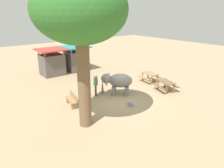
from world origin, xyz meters
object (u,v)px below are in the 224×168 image
at_px(elephant, 117,81).
at_px(picnic_table_near, 150,75).
at_px(market_stall_teal, 76,60).
at_px(shade_tree_main, 81,12).
at_px(wooden_bench, 72,99).
at_px(market_stall_red, 52,63).
at_px(feed_bucket, 130,103).
at_px(person_handler, 96,83).
at_px(picnic_table_far, 166,84).

relative_size(elephant, picnic_table_near, 1.31).
height_order(picnic_table_near, market_stall_teal, market_stall_teal).
bearing_deg(shade_tree_main, wooden_bench, 77.43).
relative_size(market_stall_red, feed_bucket, 7.00).
height_order(person_handler, market_stall_teal, market_stall_teal).
relative_size(elephant, market_stall_red, 0.86).
xyz_separation_m(elephant, picnic_table_far, (3.42, -1.77, -0.44)).
bearing_deg(market_stall_red, elephant, -77.90).
xyz_separation_m(wooden_bench, market_stall_teal, (4.49, 7.50, 0.67)).
bearing_deg(feed_bucket, shade_tree_main, -175.41).
bearing_deg(person_handler, wooden_bench, -133.20).
bearing_deg(wooden_bench, feed_bucket, -117.40).
height_order(wooden_bench, picnic_table_near, wooden_bench).
relative_size(person_handler, market_stall_teal, 0.64).
height_order(elephant, wooden_bench, elephant).
distance_m(picnic_table_far, feed_bucket, 4.03).
relative_size(wooden_bench, market_stall_red, 0.58).
height_order(person_handler, picnic_table_far, person_handler).
xyz_separation_m(shade_tree_main, feed_bucket, (3.57, 0.29, -5.68)).
xyz_separation_m(person_handler, market_stall_red, (-0.32, 6.95, 0.19)).
relative_size(elephant, market_stall_teal, 0.86).
distance_m(market_stall_red, feed_bucket, 9.93).
distance_m(person_handler, wooden_bench, 2.33).
height_order(elephant, feed_bucket, elephant).
xyz_separation_m(shade_tree_main, market_stall_red, (2.48, 10.11, -4.70)).
distance_m(person_handler, feed_bucket, 3.07).
xyz_separation_m(picnic_table_far, market_stall_red, (-5.09, 9.55, 0.55)).
bearing_deg(wooden_bench, market_stall_red, -3.68).
bearing_deg(elephant, feed_bucket, 118.24).
xyz_separation_m(picnic_table_near, picnic_table_far, (-0.71, -2.29, 0.00)).
height_order(shade_tree_main, market_stall_red, shade_tree_main).
distance_m(market_stall_teal, feed_bucket, 9.98).
height_order(person_handler, feed_bucket, person_handler).
bearing_deg(picnic_table_near, shade_tree_main, -64.76).
height_order(market_stall_teal, feed_bucket, market_stall_teal).
xyz_separation_m(picnic_table_far, feed_bucket, (-3.99, -0.27, -0.43)).
relative_size(picnic_table_near, market_stall_teal, 0.66).
height_order(elephant, market_stall_teal, market_stall_teal).
height_order(picnic_table_far, feed_bucket, picnic_table_far).
distance_m(shade_tree_main, wooden_bench, 6.00).
relative_size(picnic_table_far, market_stall_teal, 0.75).
height_order(elephant, picnic_table_far, elephant).
bearing_deg(shade_tree_main, person_handler, 48.47).
height_order(shade_tree_main, picnic_table_near, shade_tree_main).
xyz_separation_m(picnic_table_far, market_stall_teal, (-2.49, 9.55, 0.55)).
bearing_deg(market_stall_red, picnic_table_near, -51.37).
height_order(picnic_table_near, feed_bucket, picnic_table_near).
bearing_deg(picnic_table_far, wooden_bench, 91.47).
xyz_separation_m(wooden_bench, feed_bucket, (2.99, -2.32, -0.31)).
relative_size(picnic_table_far, feed_bucket, 5.23).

